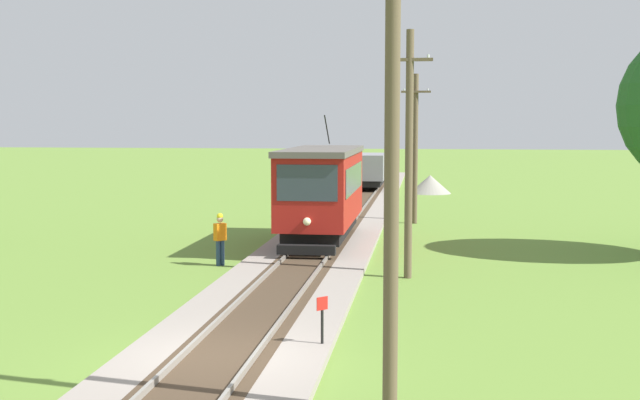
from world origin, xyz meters
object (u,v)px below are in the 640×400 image
(trackside_signal_marker, at_px, (322,321))
(freight_car, at_px, (368,170))
(utility_pole_foreground, at_px, (392,171))
(red_tram, at_px, (322,190))
(utility_pole_near_tram, at_px, (409,152))
(track_worker, at_px, (220,237))
(gravel_pile, at_px, (430,184))
(utility_pole_mid, at_px, (415,147))

(trackside_signal_marker, bearing_deg, freight_car, 92.74)
(freight_car, xyz_separation_m, utility_pole_foreground, (3.49, -43.28, 2.51))
(red_tram, bearing_deg, utility_pole_near_tram, -60.33)
(trackside_signal_marker, xyz_separation_m, track_worker, (-4.73, 9.86, 0.32))
(red_tram, distance_m, freight_car, 24.71)
(utility_pole_near_tram, distance_m, gravel_pile, 30.53)
(freight_car, relative_size, trackside_signal_marker, 4.41)
(utility_pole_foreground, distance_m, track_worker, 15.46)
(trackside_signal_marker, distance_m, track_worker, 10.94)
(red_tram, distance_m, utility_pole_near_tram, 7.25)
(utility_pole_near_tram, bearing_deg, gravel_pile, 88.51)
(track_worker, bearing_deg, utility_pole_mid, -73.15)
(red_tram, xyz_separation_m, track_worker, (-2.85, -4.81, -1.21))
(red_tram, xyz_separation_m, trackside_signal_marker, (1.88, -14.67, -1.53))
(freight_car, xyz_separation_m, gravel_pile, (4.28, -0.48, -0.94))
(freight_car, relative_size, utility_pole_near_tram, 0.68)
(track_worker, bearing_deg, utility_pole_near_tram, -148.07)
(red_tram, xyz_separation_m, gravel_pile, (4.27, 24.23, -1.57))
(utility_pole_mid, xyz_separation_m, trackside_signal_marker, (-1.60, -22.44, -2.98))
(freight_car, bearing_deg, gravel_pile, -6.43)
(gravel_pile, bearing_deg, track_worker, -103.78)
(utility_pole_near_tram, xyz_separation_m, track_worker, (-6.33, 1.30, -2.94))
(trackside_signal_marker, bearing_deg, track_worker, 115.64)
(red_tram, distance_m, utility_pole_mid, 8.64)
(utility_pole_near_tram, relative_size, trackside_signal_marker, 6.48)
(utility_pole_foreground, bearing_deg, trackside_signal_marker, 112.33)
(freight_car, height_order, utility_pole_near_tram, utility_pole_near_tram)
(utility_pole_foreground, bearing_deg, utility_pole_mid, 90.00)
(red_tram, relative_size, track_worker, 4.79)
(red_tram, bearing_deg, gravel_pile, 79.99)
(utility_pole_near_tram, relative_size, utility_pole_mid, 1.08)
(freight_car, height_order, utility_pole_foreground, utility_pole_foreground)
(utility_pole_foreground, bearing_deg, utility_pole_near_tram, 90.00)
(freight_car, distance_m, utility_pole_near_tram, 31.11)
(gravel_pile, relative_size, track_worker, 1.59)
(red_tram, bearing_deg, trackside_signal_marker, -82.68)
(freight_car, distance_m, track_worker, 29.66)
(trackside_signal_marker, bearing_deg, utility_pole_near_tram, 79.41)
(utility_pole_near_tram, bearing_deg, trackside_signal_marker, -100.59)
(utility_pole_foreground, bearing_deg, freight_car, 94.61)
(red_tram, height_order, track_worker, red_tram)
(utility_pole_near_tram, relative_size, track_worker, 4.29)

